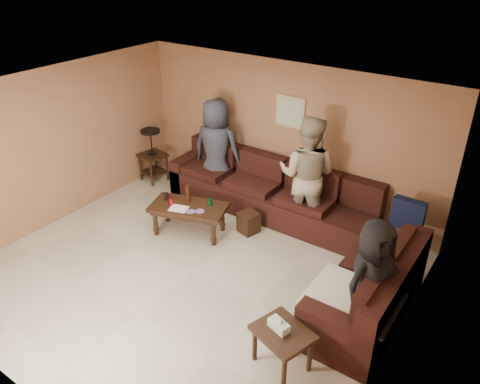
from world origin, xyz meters
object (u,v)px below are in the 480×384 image
Objects in this scene: end_table_left at (152,154)px; person_middle at (307,175)px; side_table_right at (282,336)px; waste_bin at (249,222)px; sectional_sofa at (295,224)px; person_left at (217,149)px; coffee_table at (188,210)px; person_right at (370,280)px.

person_middle is at bearing 2.63° from end_table_left.
side_table_right is 2.13× the size of waste_bin.
end_table_left reaches higher than waste_bin.
sectional_sofa reaches higher than side_table_right.
person_left is (-2.96, 2.72, 0.48)m from side_table_right.
person_left is (-1.17, 0.71, 0.74)m from waste_bin.
sectional_sofa is at bearing 25.86° from coffee_table.
person_middle is at bearing 100.52° from sectional_sofa.
coffee_table is 3.85× the size of waste_bin.
coffee_table is at bearing -154.14° from sectional_sofa.
end_table_left reaches higher than side_table_right.
sectional_sofa is 2.57× the size of person_left.
person_right is (1.59, -1.19, 0.44)m from sectional_sofa.
person_left is at bearing -13.65° from person_middle.
waste_bin is at bearing -10.45° from end_table_left.
coffee_table is at bearing 96.47° from person_left.
person_middle reaches higher than person_right.
person_middle is (1.83, -0.10, 0.05)m from person_left.
end_table_left is at bearing 174.86° from sectional_sofa.
person_left is (1.36, 0.25, 0.36)m from end_table_left.
person_right is at bearing -36.66° from sectional_sofa.
waste_bin is (2.53, -0.47, -0.37)m from end_table_left.
coffee_table is at bearing 28.86° from person_middle.
person_middle is (3.19, 0.15, 0.41)m from end_table_left.
waste_bin is 0.18× the size of person_middle.
person_left reaches higher than person_right.
side_table_right is 1.19m from person_right.
person_right is at bearing -23.47° from waste_bin.
person_left is at bearing 83.37° from person_right.
waste_bin is 1.55m from person_left.
person_right reaches higher than coffee_table.
end_table_left is (-3.27, 0.29, 0.22)m from sectional_sofa.
end_table_left is 1.43× the size of side_table_right.
person_left is 1.83m from person_middle.
side_table_right is at bearing 170.77° from person_right.
person_right reaches higher than side_table_right.
person_middle is at bearing 113.27° from side_table_right.
sectional_sofa is 6.43× the size of side_table_right.
coffee_table is at bearing -30.15° from end_table_left.
coffee_table is 1.80× the size of side_table_right.
person_right reaches higher than waste_bin.
waste_bin is 2.62m from person_right.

